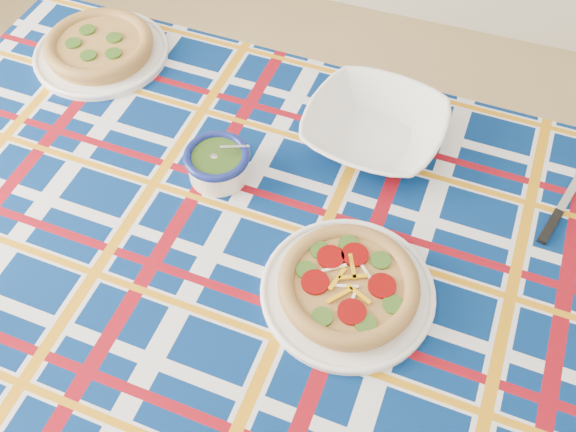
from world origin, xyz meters
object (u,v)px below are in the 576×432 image
(pesto_bowl, at_px, (217,162))
(serving_bowl, at_px, (374,129))
(dining_table, at_px, (267,268))
(main_focaccia_plate, at_px, (349,285))

(pesto_bowl, distance_m, serving_bowl, 0.35)
(dining_table, relative_size, pesto_bowl, 12.80)
(main_focaccia_plate, xyz_separation_m, serving_bowl, (-0.05, 0.39, 0.00))
(pesto_bowl, bearing_deg, dining_table, -41.17)
(main_focaccia_plate, xyz_separation_m, pesto_bowl, (-0.34, 0.19, 0.01))
(dining_table, height_order, main_focaccia_plate, main_focaccia_plate)
(main_focaccia_plate, relative_size, serving_bowl, 1.11)
(dining_table, height_order, pesto_bowl, pesto_bowl)
(main_focaccia_plate, height_order, pesto_bowl, pesto_bowl)
(dining_table, height_order, serving_bowl, serving_bowl)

